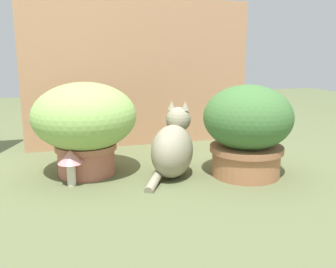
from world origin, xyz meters
The scene contains 6 objects.
ground_plane centered at (0.00, 0.00, 0.00)m, with size 6.00×6.00×0.00m, color #5C653F.
cardboard_backdrop centered at (0.10, 0.58, 0.39)m, with size 1.24×0.03×0.79m, color tan.
grass_planter centered at (-0.24, 0.13, 0.23)m, with size 0.43×0.43×0.39m.
leafy_planter centered at (0.42, -0.07, 0.21)m, with size 0.37×0.37×0.39m.
cat centered at (0.12, 0.01, 0.12)m, with size 0.30×0.34×0.32m.
mushroom_ornament_pink centered at (-0.30, 0.01, 0.11)m, with size 0.10×0.10×0.14m.
Camera 1 is at (-0.33, -1.46, 0.53)m, focal length 40.53 mm.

